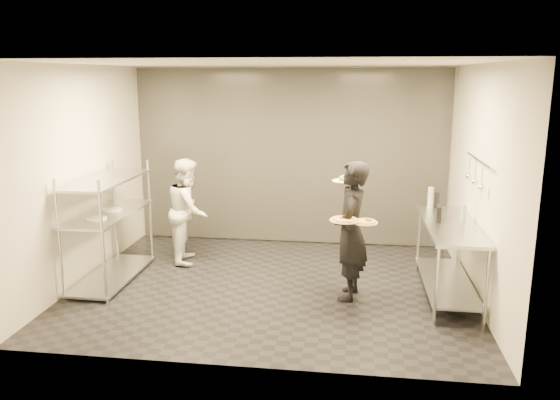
# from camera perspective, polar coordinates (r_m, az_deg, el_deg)

# --- Properties ---
(room_shell) EXTENTS (5.00, 4.00, 2.80)m
(room_shell) POSITION_cam_1_polar(r_m,az_deg,el_deg) (7.88, 0.35, 3.69)
(room_shell) COLOR black
(room_shell) RESTS_ON ground
(pass_rack) EXTENTS (0.60, 1.60, 1.50)m
(pass_rack) POSITION_cam_1_polar(r_m,az_deg,el_deg) (7.49, -17.42, -2.34)
(pass_rack) COLOR #BBBDC2
(pass_rack) RESTS_ON ground
(prep_counter) EXTENTS (0.60, 1.80, 0.92)m
(prep_counter) POSITION_cam_1_polar(r_m,az_deg,el_deg) (6.95, 17.24, -4.73)
(prep_counter) COLOR #BBBDC2
(prep_counter) RESTS_ON ground
(utensil_rail) EXTENTS (0.07, 1.20, 0.31)m
(utensil_rail) POSITION_cam_1_polar(r_m,az_deg,el_deg) (6.78, 19.82, 2.69)
(utensil_rail) COLOR #BBBDC2
(utensil_rail) RESTS_ON room_shell
(waiter) EXTENTS (0.47, 0.66, 1.69)m
(waiter) POSITION_cam_1_polar(r_m,az_deg,el_deg) (6.58, 7.40, -3.23)
(waiter) COLOR black
(waiter) RESTS_ON ground
(chef) EXTENTS (0.69, 0.82, 1.51)m
(chef) POSITION_cam_1_polar(r_m,az_deg,el_deg) (7.99, -9.57, -1.07)
(chef) COLOR silver
(chef) RESTS_ON ground
(pizza_plate_near) EXTENTS (0.34, 0.34, 0.05)m
(pizza_plate_near) POSITION_cam_1_polar(r_m,az_deg,el_deg) (6.31, 6.73, -2.02)
(pizza_plate_near) COLOR silver
(pizza_plate_near) RESTS_ON waiter
(pizza_plate_far) EXTENTS (0.28, 0.28, 0.05)m
(pizza_plate_far) POSITION_cam_1_polar(r_m,az_deg,el_deg) (6.32, 8.90, -2.25)
(pizza_plate_far) COLOR silver
(pizza_plate_far) RESTS_ON waiter
(salad_plate) EXTENTS (0.30, 0.30, 0.07)m
(salad_plate) POSITION_cam_1_polar(r_m,az_deg,el_deg) (6.77, 6.73, 2.15)
(salad_plate) COLOR silver
(salad_plate) RESTS_ON waiter
(pos_monitor) EXTENTS (0.10, 0.27, 0.19)m
(pos_monitor) POSITION_cam_1_polar(r_m,az_deg,el_deg) (6.95, 16.30, -1.32)
(pos_monitor) COLOR black
(pos_monitor) RESTS_ON prep_counter
(bottle_green) EXTENTS (0.08, 0.08, 0.28)m
(bottle_green) POSITION_cam_1_polar(r_m,az_deg,el_deg) (7.58, 15.47, 0.25)
(bottle_green) COLOR gray
(bottle_green) RESTS_ON prep_counter
(bottle_clear) EXTENTS (0.06, 0.06, 0.21)m
(bottle_clear) POSITION_cam_1_polar(r_m,az_deg,el_deg) (7.01, 18.63, -1.26)
(bottle_clear) COLOR gray
(bottle_clear) RESTS_ON prep_counter
(bottle_dark) EXTENTS (0.06, 0.06, 0.21)m
(bottle_dark) POSITION_cam_1_polar(r_m,az_deg,el_deg) (7.60, 16.08, -0.04)
(bottle_dark) COLOR black
(bottle_dark) RESTS_ON prep_counter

